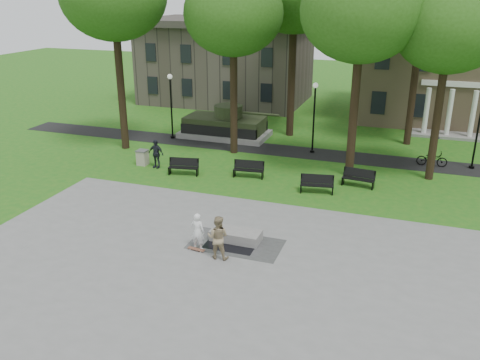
# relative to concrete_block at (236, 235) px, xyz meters

# --- Properties ---
(ground) EXTENTS (120.00, 120.00, 0.00)m
(ground) POSITION_rel_concrete_block_xyz_m (0.04, 1.55, -0.24)
(ground) COLOR #1B5E16
(ground) RESTS_ON ground
(plaza) EXTENTS (22.00, 16.00, 0.02)m
(plaza) POSITION_rel_concrete_block_xyz_m (0.04, -3.45, -0.23)
(plaza) COLOR gray
(plaza) RESTS_ON ground
(footpath) EXTENTS (44.00, 2.60, 0.01)m
(footpath) POSITION_rel_concrete_block_xyz_m (0.04, 13.55, -0.24)
(footpath) COLOR black
(footpath) RESTS_ON ground
(building_right) EXTENTS (17.00, 12.00, 8.60)m
(building_right) POSITION_rel_concrete_block_xyz_m (10.04, 27.55, 4.10)
(building_right) COLOR #9E8460
(building_right) RESTS_ON ground
(building_left) EXTENTS (15.00, 10.00, 7.20)m
(building_left) POSITION_rel_concrete_block_xyz_m (-10.96, 28.05, 3.35)
(building_left) COLOR #4C443D
(building_left) RESTS_ON ground
(tree_1) EXTENTS (6.20, 6.20, 11.63)m
(tree_1) POSITION_rel_concrete_block_xyz_m (-4.46, 12.05, 8.71)
(tree_1) COLOR black
(tree_1) RESTS_ON ground
(tree_2) EXTENTS (6.60, 6.60, 12.16)m
(tree_2) POSITION_rel_concrete_block_xyz_m (3.54, 10.05, 9.07)
(tree_2) COLOR black
(tree_2) RESTS_ON ground
(tree_3) EXTENTS (6.00, 6.00, 11.19)m
(tree_3) POSITION_rel_concrete_block_xyz_m (8.04, 11.05, 8.35)
(tree_3) COLOR black
(tree_3) RESTS_ON ground
(tree_5) EXTENTS (6.40, 6.40, 12.44)m
(tree_5) POSITION_rel_concrete_block_xyz_m (6.54, 18.05, 9.42)
(tree_5) COLOR black
(tree_5) RESTS_ON ground
(lamp_left) EXTENTS (0.36, 0.36, 4.73)m
(lamp_left) POSITION_rel_concrete_block_xyz_m (-9.96, 13.85, 2.55)
(lamp_left) COLOR black
(lamp_left) RESTS_ON ground
(lamp_mid) EXTENTS (0.36, 0.36, 4.73)m
(lamp_mid) POSITION_rel_concrete_block_xyz_m (0.54, 13.85, 2.55)
(lamp_mid) COLOR black
(lamp_mid) RESTS_ON ground
(lamp_right) EXTENTS (0.36, 0.36, 4.73)m
(lamp_right) POSITION_rel_concrete_block_xyz_m (10.54, 13.85, 2.55)
(lamp_right) COLOR black
(lamp_right) RESTS_ON ground
(tank_monument) EXTENTS (7.45, 3.40, 2.40)m
(tank_monument) POSITION_rel_concrete_block_xyz_m (-6.41, 15.55, 0.61)
(tank_monument) COLOR gray
(tank_monument) RESTS_ON ground
(puddle) EXTENTS (2.20, 1.20, 0.00)m
(puddle) POSITION_rel_concrete_block_xyz_m (-0.07, -0.58, -0.22)
(puddle) COLOR black
(puddle) RESTS_ON plaza
(concrete_block) EXTENTS (2.21, 1.01, 0.45)m
(concrete_block) POSITION_rel_concrete_block_xyz_m (0.00, 0.00, 0.00)
(concrete_block) COLOR gray
(concrete_block) RESTS_ON plaza
(skateboard) EXTENTS (0.80, 0.29, 0.07)m
(skateboard) POSITION_rel_concrete_block_xyz_m (-1.27, -1.46, -0.19)
(skateboard) COLOR brown
(skateboard) RESTS_ON plaza
(skateboarder) EXTENTS (0.63, 0.43, 1.65)m
(skateboarder) POSITION_rel_concrete_block_xyz_m (-1.25, -1.30, 0.60)
(skateboarder) COLOR white
(skateboarder) RESTS_ON plaza
(friend_watching) EXTENTS (0.95, 0.77, 1.86)m
(friend_watching) POSITION_rel_concrete_block_xyz_m (-0.16, -1.71, 0.71)
(friend_watching) COLOR #968360
(friend_watching) RESTS_ON plaza
(pedestrian_walker) EXTENTS (1.10, 0.56, 1.80)m
(pedestrian_walker) POSITION_rel_concrete_block_xyz_m (-7.95, 7.56, 0.65)
(pedestrian_walker) COLOR black
(pedestrian_walker) RESTS_ON ground
(cyclist) EXTENTS (1.85, 1.05, 2.05)m
(cyclist) POSITION_rel_concrete_block_xyz_m (8.18, 13.49, 0.60)
(cyclist) COLOR black
(cyclist) RESTS_ON ground
(park_bench_0) EXTENTS (1.85, 0.85, 1.00)m
(park_bench_0) POSITION_rel_concrete_block_xyz_m (-5.80, 6.99, 0.28)
(park_bench_0) COLOR black
(park_bench_0) RESTS_ON ground
(park_bench_1) EXTENTS (1.84, 0.72, 1.00)m
(park_bench_1) POSITION_rel_concrete_block_xyz_m (-1.99, 7.84, 0.28)
(park_bench_1) COLOR black
(park_bench_1) RESTS_ON ground
(park_bench_2) EXTENTS (1.85, 0.83, 1.00)m
(park_bench_2) POSITION_rel_concrete_block_xyz_m (2.28, 6.76, 0.28)
(park_bench_2) COLOR black
(park_bench_2) RESTS_ON ground
(park_bench_3) EXTENTS (1.84, 0.73, 1.00)m
(park_bench_3) POSITION_rel_concrete_block_xyz_m (4.27, 8.46, 0.28)
(park_bench_3) COLOR black
(park_bench_3) RESTS_ON ground
(trash_bin) EXTENTS (0.67, 0.67, 0.96)m
(trash_bin) POSITION_rel_concrete_block_xyz_m (-9.02, 7.75, 0.24)
(trash_bin) COLOR #A29D85
(trash_bin) RESTS_ON ground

